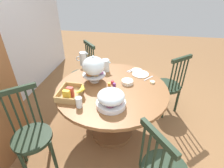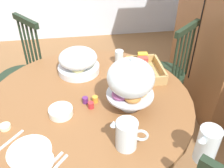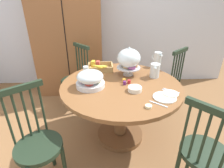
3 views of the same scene
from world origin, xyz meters
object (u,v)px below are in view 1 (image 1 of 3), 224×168
object	(u,v)px
fruit_platter_covered	(111,99)
orange_juice_pitcher	(105,66)
pastry_stand_with_dome	(94,67)
windsor_chair_near_window	(32,136)
dining_table	(112,101)
china_plate_small	(137,70)
cereal_basket	(71,93)
china_plate_large	(140,74)
cereal_bowl	(127,82)
milk_pitcher	(83,59)
drinking_glass	(79,102)
windsor_chair_facing_door	(168,86)
butter_dish	(152,82)
windsor_chair_far_side	(84,75)

from	to	relation	value
fruit_platter_covered	orange_juice_pitcher	world-z (taller)	fruit_platter_covered
pastry_stand_with_dome	windsor_chair_near_window	bearing A→B (deg)	145.27
dining_table	china_plate_small	distance (m)	0.57
cereal_basket	china_plate_large	distance (m)	0.95
orange_juice_pitcher	cereal_basket	world-z (taller)	orange_juice_pitcher
orange_juice_pitcher	cereal_bowl	xyz separation A→B (m)	(-0.28, -0.33, -0.05)
orange_juice_pitcher	milk_pitcher	size ratio (longest dim) A/B	0.97
orange_juice_pitcher	china_plate_small	xyz separation A→B (m)	(0.05, -0.43, -0.06)
pastry_stand_with_dome	fruit_platter_covered	distance (m)	0.54
milk_pitcher	china_plate_large	world-z (taller)	milk_pitcher
china_plate_large	drinking_glass	distance (m)	0.97
cereal_bowl	milk_pitcher	bearing A→B (deg)	58.93
windsor_chair_facing_door	milk_pitcher	xyz separation A→B (m)	(-0.07, 1.26, 0.38)
drinking_glass	dining_table	bearing A→B (deg)	-33.37
pastry_stand_with_dome	milk_pitcher	bearing A→B (deg)	32.93
butter_dish	drinking_glass	bearing A→B (deg)	128.85
windsor_chair_facing_door	cereal_basket	xyz separation A→B (m)	(-0.85, 1.14, 0.33)
butter_dish	windsor_chair_facing_door	bearing A→B (deg)	-32.99
cereal_basket	cereal_bowl	size ratio (longest dim) A/B	2.26
windsor_chair_far_side	milk_pitcher	distance (m)	0.44
milk_pitcher	drinking_glass	distance (m)	0.97
orange_juice_pitcher	butter_dish	size ratio (longest dim) A/B	3.14
orange_juice_pitcher	fruit_platter_covered	bearing A→B (deg)	-163.97
china_plate_large	china_plate_small	distance (m)	0.09
windsor_chair_far_side	milk_pitcher	world-z (taller)	windsor_chair_far_side
china_plate_small	cereal_basket	bearing A→B (deg)	136.02
windsor_chair_facing_door	drinking_glass	size ratio (longest dim) A/B	8.86
pastry_stand_with_dome	china_plate_small	xyz separation A→B (m)	(0.34, -0.51, -0.18)
fruit_platter_covered	cereal_bowl	distance (m)	0.47
windsor_chair_near_window	fruit_platter_covered	bearing A→B (deg)	-70.49
windsor_chair_facing_door	fruit_platter_covered	bearing A→B (deg)	143.51
orange_juice_pitcher	china_plate_large	size ratio (longest dim) A/B	0.86
windsor_chair_facing_door	cereal_basket	world-z (taller)	windsor_chair_facing_door
butter_dish	windsor_chair_far_side	bearing A→B (deg)	63.01
windsor_chair_far_side	fruit_platter_covered	world-z (taller)	windsor_chair_far_side
pastry_stand_with_dome	fruit_platter_covered	size ratio (longest dim) A/B	1.15
china_plate_small	cereal_bowl	distance (m)	0.35
windsor_chair_near_window	windsor_chair_facing_door	size ratio (longest dim) A/B	1.00
fruit_platter_covered	butter_dish	bearing A→B (deg)	-39.09
orange_juice_pitcher	cereal_bowl	distance (m)	0.44
pastry_stand_with_dome	cereal_basket	distance (m)	0.42
china_plate_small	orange_juice_pitcher	bearing A→B (deg)	96.28
pastry_stand_with_dome	windsor_chair_far_side	bearing A→B (deg)	30.15
windsor_chair_far_side	fruit_platter_covered	bearing A→B (deg)	-148.52
windsor_chair_near_window	cereal_basket	bearing A→B (deg)	-42.30
windsor_chair_facing_door	cereal_bowl	distance (m)	0.81
windsor_chair_near_window	windsor_chair_far_side	world-z (taller)	same
fruit_platter_covered	windsor_chair_facing_door	bearing A→B (deg)	-36.49
dining_table	milk_pitcher	bearing A→B (deg)	44.04
dining_table	windsor_chair_near_window	bearing A→B (deg)	129.47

